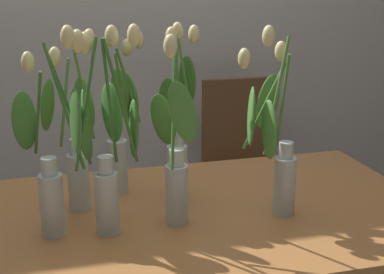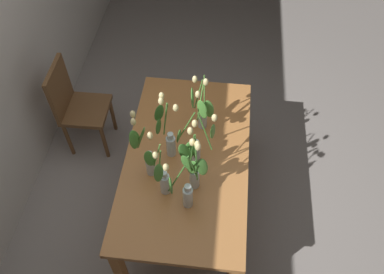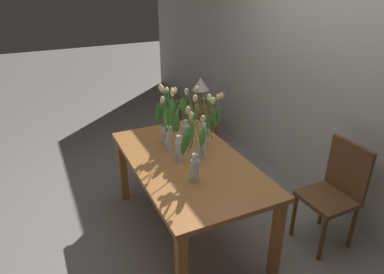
{
  "view_description": "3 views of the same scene",
  "coord_description": "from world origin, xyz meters",
  "views": [
    {
      "loc": [
        -0.38,
        -1.54,
        1.45
      ],
      "look_at": [
        0.04,
        0.01,
        0.98
      ],
      "focal_mm": 52.06,
      "sensor_mm": 36.0,
      "label": 1
    },
    {
      "loc": [
        -1.66,
        -0.22,
        3.12
      ],
      "look_at": [
        0.0,
        -0.04,
        0.98
      ],
      "focal_mm": 37.21,
      "sensor_mm": 36.0,
      "label": 2
    },
    {
      "loc": [
        2.3,
        -1.05,
        2.18
      ],
      "look_at": [
        0.04,
        0.02,
        0.97
      ],
      "focal_mm": 32.58,
      "sensor_mm": 36.0,
      "label": 3
    }
  ],
  "objects": [
    {
      "name": "tulip_vase_2",
      "position": [
        0.28,
        -0.08,
        0.95
      ],
      "size": [
        0.18,
        0.19,
        0.58
      ],
      "color": "silver",
      "rests_on": "dining_table"
    },
    {
      "name": "tulip_vase_4",
      "position": [
        -0.03,
        -0.07,
        0.93
      ],
      "size": [
        0.11,
        0.28,
        0.57
      ],
      "color": "silver",
      "rests_on": "dining_table"
    },
    {
      "name": "tulip_vase_6",
      "position": [
        -0.36,
        -0.04,
        0.95
      ],
      "size": [
        0.23,
        0.21,
        0.58
      ],
      "color": "silver",
      "rests_on": "dining_table"
    },
    {
      "name": "ground_plane",
      "position": [
        0.0,
        0.0,
        0.0
      ],
      "size": [
        18.0,
        18.0,
        0.0
      ],
      "primitive_type": "plane",
      "color": "gray"
    },
    {
      "name": "dining_chair",
      "position": [
        0.61,
        1.07,
        0.52
      ],
      "size": [
        0.41,
        0.41,
        0.93
      ],
      "color": "brown",
      "rests_on": "ground"
    },
    {
      "name": "tulip_vase_1",
      "position": [
        0.03,
        0.14,
        0.93
      ],
      "size": [
        0.14,
        0.16,
        0.57
      ],
      "color": "silver",
      "rests_on": "dining_table"
    },
    {
      "name": "tulip_vase_5",
      "position": [
        -0.3,
        0.13,
        0.92
      ],
      "size": [
        0.19,
        0.17,
        0.55
      ],
      "color": "silver",
      "rests_on": "dining_table"
    },
    {
      "name": "dining_table",
      "position": [
        0.0,
        0.0,
        0.65
      ],
      "size": [
        1.6,
        0.9,
        0.74
      ],
      "color": "#B7753D",
      "rests_on": "ground"
    },
    {
      "name": "tulip_vase_3",
      "position": [
        -0.14,
        0.27,
        0.92
      ],
      "size": [
        0.15,
        0.18,
        0.53
      ],
      "color": "silver",
      "rests_on": "dining_table"
    },
    {
      "name": "tulip_vase_0",
      "position": [
        -0.23,
        -0.07,
        0.96
      ],
      "size": [
        0.21,
        0.23,
        0.59
      ],
      "color": "silver",
      "rests_on": "dining_table"
    }
  ]
}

